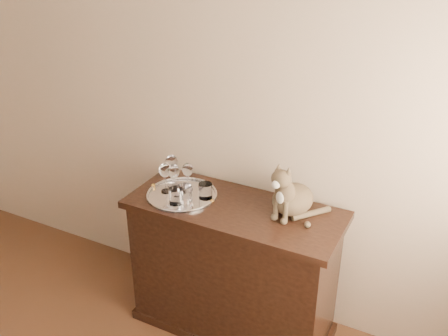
{
  "coord_description": "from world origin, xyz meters",
  "views": [
    {
      "loc": [
        1.63,
        -0.17,
        2.24
      ],
      "look_at": [
        0.53,
        1.95,
        1.07
      ],
      "focal_mm": 40.0,
      "sensor_mm": 36.0,
      "label": 1
    }
  ],
  "objects_px": {
    "sideboard": "(234,269)",
    "cat": "(294,186)",
    "tumbler_c": "(205,191)",
    "wine_glass_b": "(188,176)",
    "wine_glass_d": "(174,178)",
    "tray": "(182,195)",
    "wine_glass_c": "(165,178)",
    "tumbler_a": "(185,193)",
    "tumbler_b": "(176,196)",
    "wine_glass_a": "(172,170)"
  },
  "relations": [
    {
      "from": "tray",
      "to": "wine_glass_d",
      "type": "xyz_separation_m",
      "value": [
        -0.05,
        0.01,
        0.09
      ]
    },
    {
      "from": "sideboard",
      "to": "cat",
      "type": "xyz_separation_m",
      "value": [
        0.3,
        0.09,
        0.58
      ]
    },
    {
      "from": "wine_glass_c",
      "to": "wine_glass_d",
      "type": "xyz_separation_m",
      "value": [
        0.05,
        0.02,
        -0.0
      ]
    },
    {
      "from": "wine_glass_b",
      "to": "tumbler_c",
      "type": "bearing_deg",
      "value": -15.44
    },
    {
      "from": "wine_glass_b",
      "to": "tumbler_a",
      "type": "xyz_separation_m",
      "value": [
        0.05,
        -0.11,
        -0.04
      ]
    },
    {
      "from": "tray",
      "to": "wine_glass_c",
      "type": "relative_size",
      "value": 2.24
    },
    {
      "from": "tray",
      "to": "tumbler_a",
      "type": "bearing_deg",
      "value": -42.85
    },
    {
      "from": "tray",
      "to": "wine_glass_c",
      "type": "height_order",
      "value": "wine_glass_c"
    },
    {
      "from": "sideboard",
      "to": "tumbler_a",
      "type": "height_order",
      "value": "tumbler_a"
    },
    {
      "from": "tray",
      "to": "cat",
      "type": "distance_m",
      "value": 0.65
    },
    {
      "from": "cat",
      "to": "wine_glass_d",
      "type": "bearing_deg",
      "value": -157.02
    },
    {
      "from": "tumbler_a",
      "to": "wine_glass_d",
      "type": "bearing_deg",
      "value": 152.89
    },
    {
      "from": "tray",
      "to": "wine_glass_c",
      "type": "bearing_deg",
      "value": -175.46
    },
    {
      "from": "wine_glass_c",
      "to": "wine_glass_d",
      "type": "bearing_deg",
      "value": 17.26
    },
    {
      "from": "wine_glass_a",
      "to": "wine_glass_d",
      "type": "relative_size",
      "value": 1.11
    },
    {
      "from": "tumbler_c",
      "to": "cat",
      "type": "bearing_deg",
      "value": 10.44
    },
    {
      "from": "wine_glass_c",
      "to": "tumbler_a",
      "type": "xyz_separation_m",
      "value": [
        0.15,
        -0.04,
        -0.04
      ]
    },
    {
      "from": "wine_glass_a",
      "to": "wine_glass_b",
      "type": "bearing_deg",
      "value": -1.06
    },
    {
      "from": "tumbler_a",
      "to": "tumbler_c",
      "type": "bearing_deg",
      "value": 42.0
    },
    {
      "from": "tumbler_b",
      "to": "tumbler_c",
      "type": "xyz_separation_m",
      "value": [
        0.11,
        0.13,
        -0.0
      ]
    },
    {
      "from": "sideboard",
      "to": "cat",
      "type": "bearing_deg",
      "value": 16.77
    },
    {
      "from": "tumbler_b",
      "to": "sideboard",
      "type": "bearing_deg",
      "value": 23.03
    },
    {
      "from": "wine_glass_a",
      "to": "wine_glass_b",
      "type": "distance_m",
      "value": 0.11
    },
    {
      "from": "wine_glass_b",
      "to": "wine_glass_c",
      "type": "bearing_deg",
      "value": -143.03
    },
    {
      "from": "wine_glass_b",
      "to": "tumbler_c",
      "type": "xyz_separation_m",
      "value": [
        0.13,
        -0.04,
        -0.04
      ]
    },
    {
      "from": "wine_glass_d",
      "to": "tray",
      "type": "bearing_deg",
      "value": -7.41
    },
    {
      "from": "wine_glass_b",
      "to": "wine_glass_d",
      "type": "height_order",
      "value": "wine_glass_d"
    },
    {
      "from": "wine_glass_a",
      "to": "wine_glass_b",
      "type": "relative_size",
      "value": 1.15
    },
    {
      "from": "sideboard",
      "to": "tumbler_b",
      "type": "relative_size",
      "value": 13.35
    },
    {
      "from": "wine_glass_a",
      "to": "cat",
      "type": "bearing_deg",
      "value": 3.9
    },
    {
      "from": "tumbler_c",
      "to": "sideboard",
      "type": "bearing_deg",
      "value": -0.63
    },
    {
      "from": "wine_glass_d",
      "to": "cat",
      "type": "bearing_deg",
      "value": 9.63
    },
    {
      "from": "wine_glass_a",
      "to": "sideboard",
      "type": "bearing_deg",
      "value": -5.56
    },
    {
      "from": "wine_glass_c",
      "to": "tumbler_a",
      "type": "height_order",
      "value": "wine_glass_c"
    },
    {
      "from": "sideboard",
      "to": "tray",
      "type": "xyz_separation_m",
      "value": [
        -0.32,
        -0.03,
        0.43
      ]
    },
    {
      "from": "tray",
      "to": "tumbler_c",
      "type": "distance_m",
      "value": 0.15
    },
    {
      "from": "wine_glass_b",
      "to": "cat",
      "type": "xyz_separation_m",
      "value": [
        0.62,
        0.05,
        0.07
      ]
    },
    {
      "from": "tray",
      "to": "tumbler_a",
      "type": "height_order",
      "value": "tumbler_a"
    },
    {
      "from": "tray",
      "to": "tumbler_c",
      "type": "height_order",
      "value": "tumbler_c"
    },
    {
      "from": "sideboard",
      "to": "wine_glass_d",
      "type": "relative_size",
      "value": 6.81
    },
    {
      "from": "wine_glass_a",
      "to": "tumbler_a",
      "type": "distance_m",
      "value": 0.2
    },
    {
      "from": "wine_glass_c",
      "to": "tumbler_c",
      "type": "bearing_deg",
      "value": 9.58
    },
    {
      "from": "sideboard",
      "to": "wine_glass_c",
      "type": "bearing_deg",
      "value": -174.79
    },
    {
      "from": "wine_glass_c",
      "to": "tumbler_b",
      "type": "bearing_deg",
      "value": -34.74
    },
    {
      "from": "sideboard",
      "to": "wine_glass_c",
      "type": "height_order",
      "value": "wine_glass_c"
    },
    {
      "from": "wine_glass_c",
      "to": "wine_glass_d",
      "type": "distance_m",
      "value": 0.05
    },
    {
      "from": "wine_glass_b",
      "to": "sideboard",
      "type": "bearing_deg",
      "value": -7.1
    },
    {
      "from": "wine_glass_c",
      "to": "tumbler_b",
      "type": "height_order",
      "value": "wine_glass_c"
    },
    {
      "from": "tumbler_b",
      "to": "tumbler_c",
      "type": "distance_m",
      "value": 0.17
    },
    {
      "from": "wine_glass_c",
      "to": "tumbler_a",
      "type": "relative_size",
      "value": 1.95
    }
  ]
}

